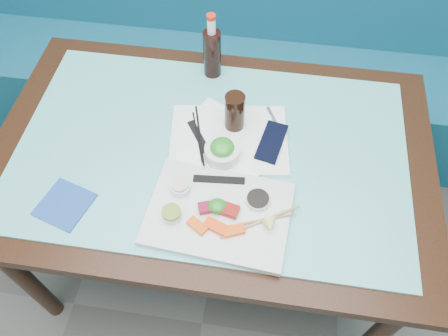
# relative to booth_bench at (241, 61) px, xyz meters

# --- Properties ---
(booth_bench) EXTENTS (3.00, 0.56, 1.17)m
(booth_bench) POSITION_rel_booth_bench_xyz_m (0.00, 0.00, 0.00)
(booth_bench) COLOR #11536C
(booth_bench) RESTS_ON ground
(dining_table) EXTENTS (1.40, 0.90, 0.75)m
(dining_table) POSITION_rel_booth_bench_xyz_m (0.00, -0.84, 0.29)
(dining_table) COLOR black
(dining_table) RESTS_ON ground
(glass_top) EXTENTS (1.22, 0.76, 0.01)m
(glass_top) POSITION_rel_booth_bench_xyz_m (0.00, -0.84, 0.38)
(glass_top) COLOR #5CB9B8
(glass_top) RESTS_ON dining_table
(sashimi_plate) EXTENTS (0.42, 0.31, 0.02)m
(sashimi_plate) POSITION_rel_booth_bench_xyz_m (0.06, -1.07, 0.39)
(sashimi_plate) COLOR silver
(sashimi_plate) RESTS_ON glass_top
(salmon_left) EXTENTS (0.06, 0.05, 0.01)m
(salmon_left) POSITION_rel_booth_bench_xyz_m (0.01, -1.12, 0.41)
(salmon_left) COLOR #F65809
(salmon_left) RESTS_ON sashimi_plate
(salmon_mid) EXTENTS (0.07, 0.05, 0.02)m
(salmon_mid) POSITION_rel_booth_bench_xyz_m (0.06, -1.12, 0.41)
(salmon_mid) COLOR #FF420A
(salmon_mid) RESTS_ON sashimi_plate
(salmon_right) EXTENTS (0.07, 0.05, 0.01)m
(salmon_right) POSITION_rel_booth_bench_xyz_m (0.11, -1.12, 0.41)
(salmon_right) COLOR #F75109
(salmon_right) RESTS_ON sashimi_plate
(tuna_left) EXTENTS (0.06, 0.05, 0.02)m
(tuna_left) POSITION_rel_booth_bench_xyz_m (0.03, -1.06, 0.41)
(tuna_left) COLOR maroon
(tuna_left) RESTS_ON sashimi_plate
(tuna_right) EXTENTS (0.07, 0.05, 0.02)m
(tuna_right) POSITION_rel_booth_bench_xyz_m (0.08, -1.06, 0.41)
(tuna_right) COLOR maroon
(tuna_right) RESTS_ON sashimi_plate
(seaweed_garnish) EXTENTS (0.06, 0.05, 0.03)m
(seaweed_garnish) POSITION_rel_booth_bench_xyz_m (0.05, -1.06, 0.42)
(seaweed_garnish) COLOR #257A1C
(seaweed_garnish) RESTS_ON sashimi_plate
(ramekin_wasabi) EXTENTS (0.07, 0.07, 0.02)m
(ramekin_wasabi) POSITION_rel_booth_bench_xyz_m (-0.07, -1.10, 0.42)
(ramekin_wasabi) COLOR white
(ramekin_wasabi) RESTS_ON sashimi_plate
(wasabi_fill) EXTENTS (0.07, 0.07, 0.01)m
(wasabi_fill) POSITION_rel_booth_bench_xyz_m (-0.07, -1.10, 0.43)
(wasabi_fill) COLOR olive
(wasabi_fill) RESTS_ON ramekin_wasabi
(ramekin_ginger) EXTENTS (0.06, 0.06, 0.02)m
(ramekin_ginger) POSITION_rel_booth_bench_xyz_m (-0.06, -1.01, 0.42)
(ramekin_ginger) COLOR white
(ramekin_ginger) RESTS_ON sashimi_plate
(ginger_fill) EXTENTS (0.06, 0.06, 0.01)m
(ginger_fill) POSITION_rel_booth_bench_xyz_m (-0.06, -1.01, 0.43)
(ginger_fill) COLOR beige
(ginger_fill) RESTS_ON ramekin_ginger
(soy_dish) EXTENTS (0.09, 0.09, 0.01)m
(soy_dish) POSITION_rel_booth_bench_xyz_m (0.16, -1.02, 0.41)
(soy_dish) COLOR silver
(soy_dish) RESTS_ON sashimi_plate
(soy_fill) EXTENTS (0.08, 0.08, 0.01)m
(soy_fill) POSITION_rel_booth_bench_xyz_m (0.16, -1.02, 0.42)
(soy_fill) COLOR black
(soy_fill) RESTS_ON soy_dish
(lemon_wedge) EXTENTS (0.05, 0.04, 0.04)m
(lemon_wedge) POSITION_rel_booth_bench_xyz_m (0.20, -1.10, 0.42)
(lemon_wedge) COLOR #FFFC78
(lemon_wedge) RESTS_ON sashimi_plate
(chopstick_sleeve) EXTENTS (0.15, 0.04, 0.00)m
(chopstick_sleeve) POSITION_rel_booth_bench_xyz_m (0.04, -0.96, 0.41)
(chopstick_sleeve) COLOR black
(chopstick_sleeve) RESTS_ON sashimi_plate
(wooden_chopstick_a) EXTENTS (0.19, 0.08, 0.01)m
(wooden_chopstick_a) POSITION_rel_booth_bench_xyz_m (0.17, -1.08, 0.41)
(wooden_chopstick_a) COLOR #996E48
(wooden_chopstick_a) RESTS_ON sashimi_plate
(wooden_chopstick_b) EXTENTS (0.21, 0.14, 0.01)m
(wooden_chopstick_b) POSITION_rel_booth_bench_xyz_m (0.18, -1.08, 0.41)
(wooden_chopstick_b) COLOR tan
(wooden_chopstick_b) RESTS_ON sashimi_plate
(serving_tray) EXTENTS (0.40, 0.32, 0.01)m
(serving_tray) POSITION_rel_booth_bench_xyz_m (0.05, -0.80, 0.39)
(serving_tray) COLOR white
(serving_tray) RESTS_ON glass_top
(paper_placemat) EXTENTS (0.37, 0.32, 0.00)m
(paper_placemat) POSITION_rel_booth_bench_xyz_m (0.05, -0.80, 0.40)
(paper_placemat) COLOR white
(paper_placemat) RESTS_ON serving_tray
(seaweed_bowl) EXTENTS (0.14, 0.14, 0.04)m
(seaweed_bowl) POSITION_rel_booth_bench_xyz_m (0.04, -0.87, 0.42)
(seaweed_bowl) COLOR white
(seaweed_bowl) RESTS_ON serving_tray
(seaweed_salad) EXTENTS (0.10, 0.10, 0.04)m
(seaweed_salad) POSITION_rel_booth_bench_xyz_m (0.04, -0.87, 0.45)
(seaweed_salad) COLOR #24841E
(seaweed_salad) RESTS_ON seaweed_bowl
(cola_glass) EXTENTS (0.08, 0.08, 0.13)m
(cola_glass) POSITION_rel_booth_bench_xyz_m (0.06, -0.74, 0.46)
(cola_glass) COLOR black
(cola_glass) RESTS_ON serving_tray
(navy_pouch) EXTENTS (0.10, 0.17, 0.01)m
(navy_pouch) POSITION_rel_booth_bench_xyz_m (0.19, -0.80, 0.40)
(navy_pouch) COLOR black
(navy_pouch) RESTS_ON serving_tray
(fork) EXTENTS (0.05, 0.08, 0.01)m
(fork) POSITION_rel_booth_bench_xyz_m (0.18, -0.69, 0.40)
(fork) COLOR silver
(fork) RESTS_ON serving_tray
(black_chopstick_a) EXTENTS (0.07, 0.20, 0.01)m
(black_chopstick_a) POSITION_rel_booth_bench_xyz_m (-0.05, -0.81, 0.40)
(black_chopstick_a) COLOR black
(black_chopstick_a) RESTS_ON serving_tray
(black_chopstick_b) EXTENTS (0.08, 0.25, 0.01)m
(black_chopstick_b) POSITION_rel_booth_bench_xyz_m (-0.04, -0.81, 0.40)
(black_chopstick_b) COLOR black
(black_chopstick_b) RESTS_ON serving_tray
(tray_sleeve) EXTENTS (0.10, 0.13, 0.00)m
(tray_sleeve) POSITION_rel_booth_bench_xyz_m (-0.04, -0.81, 0.40)
(tray_sleeve) COLOR black
(tray_sleeve) RESTS_ON serving_tray
(cola_bottle_body) EXTENTS (0.08, 0.08, 0.18)m
(cola_bottle_body) POSITION_rel_booth_bench_xyz_m (-0.05, -0.50, 0.47)
(cola_bottle_body) COLOR black
(cola_bottle_body) RESTS_ON glass_top
(cola_bottle_neck) EXTENTS (0.04, 0.04, 0.05)m
(cola_bottle_neck) POSITION_rel_booth_bench_xyz_m (-0.05, -0.50, 0.59)
(cola_bottle_neck) COLOR white
(cola_bottle_neck) RESTS_ON cola_bottle_body
(cola_bottle_cap) EXTENTS (0.04, 0.04, 0.01)m
(cola_bottle_cap) POSITION_rel_booth_bench_xyz_m (-0.05, -0.50, 0.62)
(cola_bottle_cap) COLOR red
(cola_bottle_cap) RESTS_ON cola_bottle_neck
(blue_napkin) EXTENTS (0.17, 0.17, 0.01)m
(blue_napkin) POSITION_rel_booth_bench_xyz_m (-0.38, -1.10, 0.39)
(blue_napkin) COLOR #1A4391
(blue_napkin) RESTS_ON glass_top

